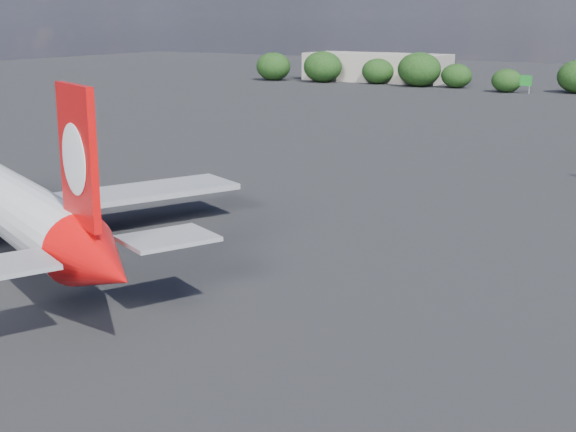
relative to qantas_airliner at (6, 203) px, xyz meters
The scene contains 4 objects.
ground 46.67m from the qantas_airliner, 74.56° to the left, with size 500.00×500.00×0.00m, color black.
qantas_airliner is the anchor object (origin of this frame).
terminal_building 184.44m from the qantas_airliner, 106.58° to the left, with size 42.00×16.00×8.00m.
highway_sign 160.87m from the qantas_airliner, 92.01° to the left, with size 6.00×0.30×4.50m.
Camera 1 is at (39.23, -25.40, 19.09)m, focal length 50.00 mm.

